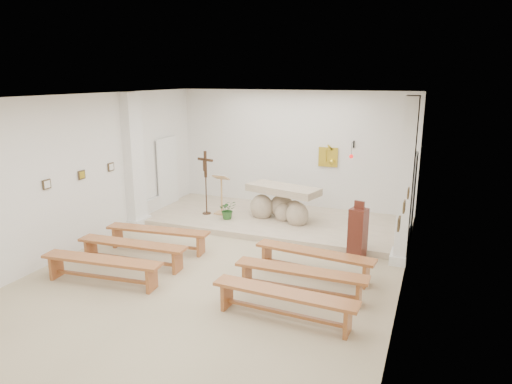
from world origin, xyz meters
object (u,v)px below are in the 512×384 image
at_px(altar, 282,205).
at_px(bench_right_front, 314,257).
at_px(bench_right_third, 284,299).
at_px(crucifix_stand, 206,178).
at_px(bench_right_second, 301,276).
at_px(bench_left_third, 102,265).
at_px(bench_left_front, 158,234).
at_px(lectern, 221,194).
at_px(bench_left_second, 132,248).
at_px(donation_pedestal, 358,233).

xyz_separation_m(altar, bench_right_front, (1.63, -2.83, -0.15)).
relative_size(altar, bench_right_third, 0.85).
relative_size(altar, crucifix_stand, 1.18).
bearing_deg(bench_right_second, bench_left_third, -165.96).
bearing_deg(altar, bench_right_front, -45.57).
distance_m(bench_left_front, bench_right_front, 3.65).
bearing_deg(bench_right_third, bench_left_front, 155.30).
bearing_deg(bench_left_front, bench_left_third, -96.29).
bearing_deg(bench_right_second, crucifix_stand, 136.83).
height_order(bench_right_second, bench_right_third, same).
bearing_deg(bench_right_third, crucifix_stand, 132.92).
bearing_deg(bench_right_third, lectern, 128.86).
relative_size(altar, bench_left_second, 0.85).
xyz_separation_m(altar, bench_left_front, (-2.02, -2.83, -0.15)).
distance_m(bench_left_second, bench_right_third, 3.77).
xyz_separation_m(altar, lectern, (-1.72, -0.15, 0.18)).
bearing_deg(bench_left_front, bench_right_second, -20.74).
bearing_deg(bench_right_second, bench_right_third, -90.41).
distance_m(crucifix_stand, bench_right_third, 5.83).
height_order(bench_left_front, bench_right_front, same).
distance_m(donation_pedestal, bench_right_second, 2.31).
height_order(crucifix_stand, bench_right_front, crucifix_stand).
height_order(bench_left_front, bench_left_second, same).
xyz_separation_m(lectern, bench_left_second, (-0.30, -3.62, -0.33)).
distance_m(bench_left_second, bench_left_third, 0.94).
height_order(bench_right_front, bench_left_second, same).
bearing_deg(crucifix_stand, bench_left_third, -73.02).
xyz_separation_m(bench_left_third, bench_right_third, (3.65, 0.00, 0.00)).
height_order(lectern, bench_left_front, lectern).
distance_m(bench_right_front, bench_right_third, 1.88).
bearing_deg(bench_right_third, bench_left_third, -177.44).
bearing_deg(bench_left_third, bench_right_second, 8.50).
xyz_separation_m(bench_left_second, bench_right_third, (3.65, -0.94, 0.00)).
distance_m(bench_right_second, bench_right_third, 0.94).
bearing_deg(bench_left_front, donation_pedestal, 10.17).
height_order(donation_pedestal, bench_right_third, donation_pedestal).
bearing_deg(altar, donation_pedestal, -20.10).
relative_size(bench_left_second, bench_right_third, 1.00).
height_order(bench_right_front, bench_right_second, same).
height_order(bench_right_second, bench_left_third, same).
relative_size(bench_right_second, bench_right_third, 1.00).
distance_m(crucifix_stand, bench_left_second, 3.55).
height_order(crucifix_stand, bench_left_third, crucifix_stand).
bearing_deg(bench_left_second, lectern, 81.72).
distance_m(bench_left_front, bench_left_second, 0.94).
bearing_deg(lectern, bench_right_third, -51.83).
xyz_separation_m(bench_left_front, bench_left_second, (-0.00, -0.94, 0.00)).
bearing_deg(donation_pedestal, altar, 158.37).
xyz_separation_m(bench_right_front, bench_right_third, (0.00, -1.88, 0.00)).
xyz_separation_m(altar, bench_right_second, (1.63, -3.77, -0.15)).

